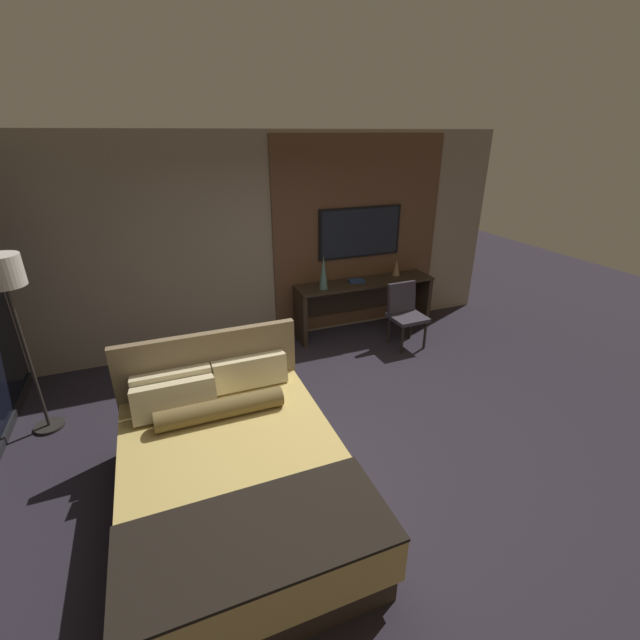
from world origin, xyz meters
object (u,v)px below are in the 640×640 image
Objects in this scene: tv at (360,232)px; desk at (363,296)px; floor_lamp at (6,287)px; bed at (234,473)px; book at (356,281)px; desk_chair at (405,309)px; vase_short at (396,268)px; vase_tall at (323,273)px.

desk is at bearing -90.00° from tv.
tv is at bearing 15.50° from floor_lamp.
book is at bearing 48.33° from bed.
tv is 5.25× the size of book.
book is at bearing 13.33° from floor_lamp.
bed reaches higher than book.
desk is 4.26m from floor_lamp.
desk is 0.70m from desk_chair.
desk_chair is at bearing -109.39° from vase_short.
desk is at bearing 4.79° from book.
floor_lamp reaches higher than desk_chair.
desk is at bearing 13.07° from floor_lamp.
book is at bearing -123.87° from tv.
floor_lamp is 3.93× the size of vase_tall.
vase_short is (0.24, 0.67, 0.39)m from desk_chair.
bed is 3.61m from desk.
tv reaches higher than desk_chair.
vase_short is (4.60, 0.99, -0.61)m from floor_lamp.
tv is 0.86m from vase_tall.
bed is 9.21× the size of vase_short.
desk_chair reaches higher than book.
floor_lamp reaches higher than book.
book is (-0.13, -0.19, -0.65)m from tv.
bed is at bearing -131.67° from book.
vase_short is (3.02, 2.68, 0.57)m from bed.
desk_chair is (0.33, -0.80, -0.93)m from tv.
tv is 4.19m from floor_lamp.
floor_lamp reaches higher than vase_short.
floor_lamp is (-4.04, -0.94, 0.98)m from desk.
tv is (-0.00, 0.18, 0.91)m from desk.
desk is 0.93m from tv.
tv is (2.46, 2.81, 1.12)m from bed.
floor_lamp reaches higher than desk.
bed is 4.82× the size of vase_tall.
desk is 2.36× the size of desk_chair.
tv reaches higher than floor_lamp.
floor_lamp is (-1.57, 1.70, 1.19)m from bed.
vase_short reaches higher than desk.
floor_lamp is at bearing -177.36° from desk_chair.
tv is at bearing 22.77° from vase_tall.
book is (3.91, 0.93, -0.72)m from floor_lamp.
book is (-0.69, -0.06, -0.10)m from vase_short.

